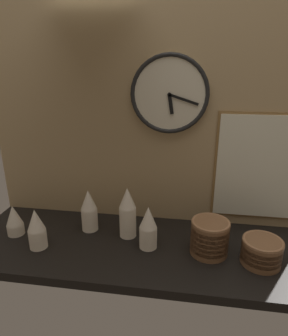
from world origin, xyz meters
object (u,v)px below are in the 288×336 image
bowl_stack_far_right (262,251)px  bowl_stack_right (210,236)px  cup_stack_center_left (89,210)px  wall_clock (170,94)px  menu_board (264,168)px  cup_stack_far_left (14,220)px  cup_stack_left (37,229)px  cup_stack_center (128,212)px  cup_stack_center_right (148,227)px

bowl_stack_far_right → bowl_stack_right: bowl_stack_right is taller
cup_stack_center_left → wall_clock: size_ratio=0.59×
bowl_stack_far_right → menu_board: menu_board is taller
cup_stack_center_left → bowl_stack_far_right: 0.79m
cup_stack_far_left → bowl_stack_far_right: bearing=-2.7°
bowl_stack_far_right → menu_board: size_ratio=0.31×
cup_stack_far_left → menu_board: bearing=12.2°
cup_stack_center_left → bowl_stack_right: bearing=-10.6°
cup_stack_left → cup_stack_far_left: (-0.16, 0.08, -0.02)m
cup_stack_center → wall_clock: size_ratio=0.69×
wall_clock → cup_stack_far_left: bearing=-161.0°
cup_stack_center_left → wall_clock: bearing=22.1°
bowl_stack_far_right → bowl_stack_right: bearing=169.1°
cup_stack_center_left → wall_clock: 0.66m
cup_stack_center_right → cup_stack_center: bearing=144.2°
cup_stack_left → bowl_stack_right: (0.75, 0.07, -0.01)m
cup_stack_center_left → bowl_stack_right: (0.57, -0.11, -0.03)m
cup_stack_center_right → bowl_stack_far_right: bearing=-5.1°
cup_stack_left → bowl_stack_right: size_ratio=1.14×
cup_stack_left → cup_stack_center: size_ratio=0.75×
cup_stack_left → bowl_stack_far_right: size_ratio=1.14×
cup_stack_center_right → cup_stack_far_left: (-0.64, 0.01, -0.02)m
cup_stack_far_left → bowl_stack_far_right: cup_stack_far_left is taller
cup_stack_center_left → bowl_stack_far_right: size_ratio=1.29×
cup_stack_center_right → wall_clock: size_ratio=0.55×
cup_stack_center → cup_stack_center_right: size_ratio=1.25×
cup_stack_center → menu_board: 0.68m
cup_stack_left → cup_stack_center_left: cup_stack_center_left is taller
bowl_stack_right → cup_stack_far_left: bearing=179.2°
cup_stack_left → cup_stack_center_left: (0.18, 0.18, 0.01)m
cup_stack_far_left → bowl_stack_far_right: 1.12m
cup_stack_center_left → cup_stack_center: bearing=-8.0°
cup_stack_left → menu_board: bearing=18.6°
cup_stack_center_right → bowl_stack_right: size_ratio=1.22×
cup_stack_left → cup_stack_far_left: cup_stack_left is taller
menu_board → wall_clock: bearing=-178.9°
cup_stack_left → menu_board: size_ratio=0.35×
bowl_stack_right → menu_board: bearing=46.5°
cup_stack_left → bowl_stack_far_right: bearing=1.9°
cup_stack_center → cup_stack_far_left: bearing=-172.8°
cup_stack_far_left → wall_clock: 0.93m
cup_stack_center_left → menu_board: 0.86m
wall_clock → cup_stack_center_left: bearing=-157.9°
wall_clock → cup_stack_center_right: bearing=-103.2°
cup_stack_center → wall_clock: wall_clock is taller
cup_stack_center → cup_stack_center_right: cup_stack_center is taller
cup_stack_center_left → wall_clock: (0.36, 0.15, 0.54)m
cup_stack_left → bowl_stack_far_right: (0.96, 0.03, -0.04)m
cup_stack_center → cup_stack_far_left: (-0.53, -0.07, -0.05)m
cup_stack_center → bowl_stack_far_right: 0.60m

